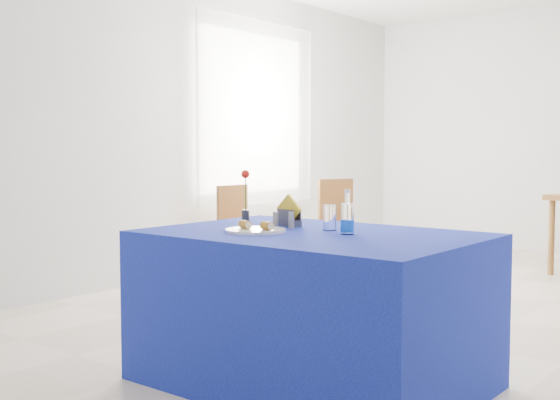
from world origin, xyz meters
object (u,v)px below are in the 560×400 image
object	(u,v)px
plate	(256,230)
chair_win_a	(240,225)
water_bottle	(347,219)
chair_win_b	(341,218)
blue_table	(312,308)

from	to	relation	value
plate	chair_win_a	distance (m)	2.92
plate	water_bottle	bearing A→B (deg)	27.35
plate	chair_win_b	distance (m)	3.44
chair_win_a	chair_win_b	bearing A→B (deg)	-25.62
blue_table	water_bottle	bearing A→B (deg)	15.80
blue_table	chair_win_b	size ratio (longest dim) A/B	1.80
plate	chair_win_a	bearing A→B (deg)	133.29
water_bottle	chair_win_b	world-z (taller)	water_bottle
water_bottle	plate	bearing A→B (deg)	-152.65
blue_table	chair_win_a	distance (m)	2.97
plate	water_bottle	world-z (taller)	water_bottle
chair_win_a	chair_win_b	xyz separation A→B (m)	(0.47, 0.95, 0.02)
water_bottle	chair_win_b	xyz separation A→B (m)	(-1.93, 2.86, -0.32)
plate	blue_table	size ratio (longest dim) A/B	0.19
plate	water_bottle	xyz separation A→B (m)	(0.40, 0.21, 0.06)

